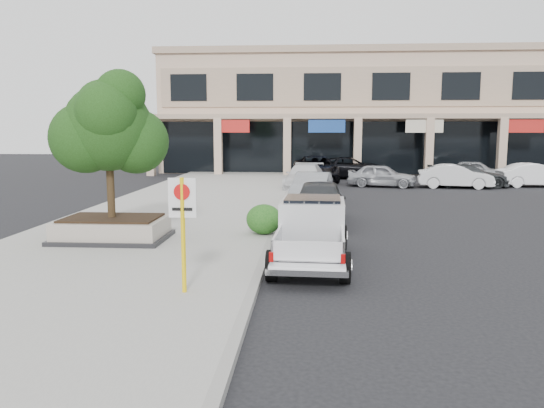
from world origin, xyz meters
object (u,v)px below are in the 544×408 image
Objects in this scene: curb_car_d at (316,169)px; lot_car_d at (350,168)px; lot_car_c at (468,176)px; lot_car_a at (382,175)px; planter at (112,229)px; lot_car_e at (476,170)px; curb_car_a at (319,202)px; curb_car_c at (305,177)px; planter_tree at (115,128)px; pickup_truck at (311,233)px; curb_car_b at (312,189)px; no_parking_sign at (183,219)px; lot_car_b at (455,176)px; lot_car_f at (535,175)px.

curb_car_d is 1.11× the size of lot_car_d.
lot_car_a is at bearing 94.97° from lot_car_c.
planter is at bearing -111.20° from curb_car_d.
lot_car_d is at bearing 103.75° from lot_car_e.
curb_car_c is at bearing 95.73° from curb_car_a.
planter_tree reaches higher than pickup_truck.
lot_car_a is at bearing 68.90° from curb_car_b.
planter is 1.39× the size of no_parking_sign.
curb_car_d is at bearing 72.76° from planter.
no_parking_sign is 29.29m from lot_car_e.
lot_car_c is (5.09, 0.29, -0.02)m from lot_car_a.
lot_car_b reaches higher than lot_car_c.
lot_car_f is at bearing -129.78° from lot_car_e.
no_parking_sign is at bearing 175.86° from lot_car_a.
lot_car_b is at bearing 59.16° from curb_car_a.
no_parking_sign is at bearing 143.58° from lot_car_f.
lot_car_e is at bearing -20.46° from lot_car_b.
planter_tree is 10.89m from curb_car_b.
lot_car_d is at bearing 85.84° from curb_car_b.
lot_car_c is at bearing 177.93° from lot_car_e.
planter_tree reaches higher than lot_car_c.
curb_car_a is 18.50m from lot_car_f.
curb_car_d is (0.36, 21.75, 0.03)m from pickup_truck.
lot_car_d is 1.36× the size of lot_car_e.
lot_car_c is at bearing 48.12° from planter_tree.
planter_tree is 23.57m from lot_car_d.
lot_car_a is (9.92, 16.46, -2.73)m from planter_tree.
curb_car_a is 1.10× the size of lot_car_b.
curb_car_c is 0.93× the size of lot_car_d.
planter_tree reaches higher than lot_car_a.
curb_car_c is 5.01m from curb_car_d.
lot_car_f is (15.80, 22.09, -0.93)m from no_parking_sign.
lot_car_c is at bearing -22.73° from curb_car_d.
lot_car_a is at bearing 72.52° from no_parking_sign.
lot_car_b reaches higher than lot_car_e.
curb_car_b is (5.90, 8.99, 0.24)m from planter.
curb_car_c is at bearing 70.01° from planter_tree.
curb_car_b is at bearing 172.20° from lot_car_d.
pickup_truck is 20.90m from lot_car_c.
pickup_truck is 1.11× the size of lot_car_c.
lot_car_c is (11.85, 21.77, -0.97)m from no_parking_sign.
lot_car_e is at bearing -20.33° from lot_car_c.
pickup_truck reaches higher than lot_car_c.
lot_car_b is 1.12m from lot_car_c.
lot_car_d is (2.76, 23.79, -0.05)m from pickup_truck.
curb_car_d is 3.15m from lot_car_d.
pickup_truck is at bearing -82.57° from curb_car_c.
no_parking_sign is 14.13m from curb_car_b.
lot_car_e is (13.55, 25.96, -0.96)m from no_parking_sign.
planter_tree is 0.87× the size of curb_car_a.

